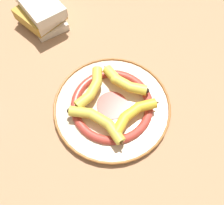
% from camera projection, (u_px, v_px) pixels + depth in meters
% --- Properties ---
extents(ground_plane, '(2.80, 2.80, 0.00)m').
position_uv_depth(ground_plane, '(109.00, 112.00, 0.71)').
color(ground_plane, '#A87A56').
extents(decorative_bowl, '(0.38, 0.38, 0.04)m').
position_uv_depth(decorative_bowl, '(112.00, 106.00, 0.71)').
color(decorative_bowl, beige).
rests_on(decorative_bowl, ground_plane).
extents(banana_a, '(0.17, 0.09, 0.03)m').
position_uv_depth(banana_a, '(123.00, 82.00, 0.71)').
color(banana_a, yellow).
rests_on(banana_a, decorative_bowl).
extents(banana_b, '(0.13, 0.14, 0.03)m').
position_uv_depth(banana_b, '(134.00, 113.00, 0.66)').
color(banana_b, gold).
rests_on(banana_b, decorative_bowl).
extents(banana_c, '(0.20, 0.10, 0.03)m').
position_uv_depth(banana_c, '(99.00, 122.00, 0.64)').
color(banana_c, gold).
rests_on(banana_c, decorative_bowl).
extents(banana_d, '(0.08, 0.17, 0.03)m').
position_uv_depth(banana_d, '(91.00, 89.00, 0.69)').
color(banana_d, gold).
rests_on(banana_d, decorative_bowl).
extents(book_stack, '(0.23, 0.22, 0.11)m').
position_uv_depth(book_stack, '(42.00, 13.00, 0.85)').
color(book_stack, silver).
rests_on(book_stack, ground_plane).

